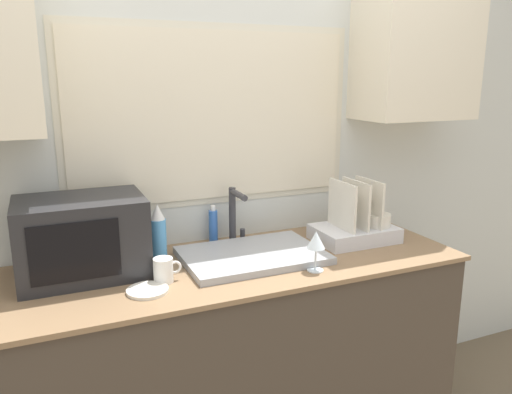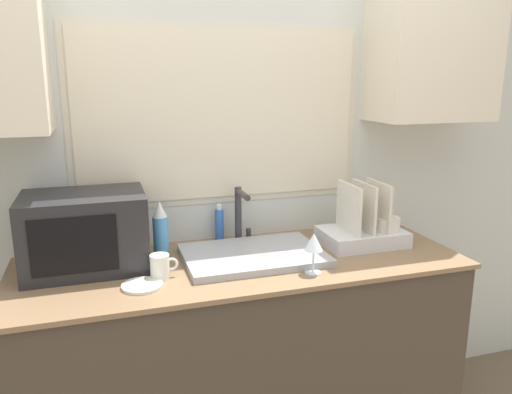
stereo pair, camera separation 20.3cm
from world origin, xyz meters
The scene contains 11 objects.
countertop centered at (0.00, 0.33, 0.47)m, with size 1.87×0.68×0.94m.
wall_back centered at (0.00, 0.65, 1.41)m, with size 6.00×0.38×2.60m.
sink_basin centered at (0.05, 0.33, 0.95)m, with size 0.59×0.41×0.03m.
faucet centered at (0.06, 0.55, 1.09)m, with size 0.08×0.17×0.26m.
microwave centered at (-0.62, 0.43, 1.09)m, with size 0.47×0.34×0.31m.
dish_rack centered at (0.60, 0.36, 1.01)m, with size 0.37×0.26×0.29m.
spray_bottle centered at (-0.32, 0.45, 1.06)m, with size 0.07×0.07×0.25m.
soap_bottle centered at (-0.03, 0.61, 1.02)m, with size 0.04×0.04×0.18m.
mug_near_sink centered at (-0.35, 0.24, 0.99)m, with size 0.11×0.07×0.09m.
wine_glass centered at (0.23, 0.11, 1.06)m, with size 0.07×0.07×0.16m.
small_plate centered at (-0.43, 0.17, 0.95)m, with size 0.15×0.15×0.01m.
Camera 2 is at (-0.54, -1.59, 1.70)m, focal length 35.00 mm.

